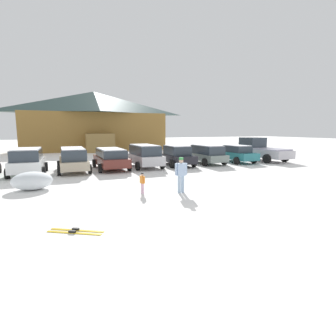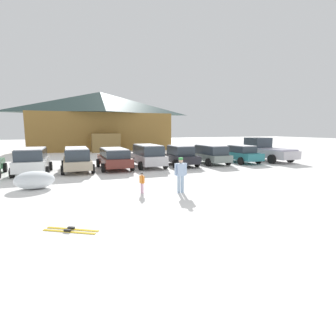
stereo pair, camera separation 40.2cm
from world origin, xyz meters
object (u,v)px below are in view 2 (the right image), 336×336
at_px(parked_grey_wagon, 211,154).
at_px(pair_of_skis, 71,230).
at_px(parked_teal_hatchback, 240,154).
at_px(parked_black_sedan, 180,155).
at_px(ski_lodge, 101,121).
at_px(parked_maroon_van, 114,158).
at_px(skier_child_in_orange_jacket, 142,182).
at_px(parked_silver_wagon, 148,155).
at_px(parked_white_suv, 32,160).
at_px(pickup_truck, 264,150).
at_px(plowed_snow_pile, 34,180).
at_px(skier_adult_in_blue_parka, 181,173).
at_px(parked_beige_suv, 77,158).

relative_size(parked_grey_wagon, pair_of_skis, 2.72).
bearing_deg(parked_teal_hatchback, parked_black_sedan, 177.07).
xyz_separation_m(ski_lodge, parked_maroon_van, (-1.95, -20.11, -3.36)).
bearing_deg(pair_of_skis, parked_teal_hatchback, 37.56).
xyz_separation_m(parked_teal_hatchback, pair_of_skis, (-14.67, -11.28, -0.78)).
xyz_separation_m(parked_black_sedan, skier_child_in_orange_jacket, (-5.60, -7.99, -0.27)).
distance_m(parked_silver_wagon, pair_of_skis, 13.18).
xyz_separation_m(parked_white_suv, parked_black_sedan, (10.83, 0.06, -0.09)).
height_order(parked_maroon_van, pickup_truck, pickup_truck).
height_order(pickup_truck, plowed_snow_pile, pickup_truck).
height_order(parked_white_suv, plowed_snow_pile, parked_white_suv).
height_order(parked_white_suv, parked_maroon_van, parked_white_suv).
relative_size(parked_maroon_van, skier_adult_in_blue_parka, 2.77).
distance_m(parked_teal_hatchback, skier_adult_in_blue_parka, 12.75).
bearing_deg(parked_grey_wagon, skier_adult_in_blue_parka, -128.66).
height_order(parked_beige_suv, parked_teal_hatchback, parked_beige_suv).
bearing_deg(parked_maroon_van, ski_lodge, 84.46).
bearing_deg(ski_lodge, parked_maroon_van, -95.54).
xyz_separation_m(parked_white_suv, parked_beige_suv, (2.82, 0.19, -0.02)).
bearing_deg(skier_child_in_orange_jacket, pickup_truck, 29.07).
relative_size(parked_white_suv, parked_black_sedan, 0.91).
relative_size(parked_silver_wagon, parked_teal_hatchback, 1.01).
bearing_deg(parked_maroon_van, parked_black_sedan, -1.47).
distance_m(parked_white_suv, parked_teal_hatchback, 16.65).
distance_m(parked_grey_wagon, skier_adult_in_blue_parka, 10.79).
bearing_deg(parked_beige_suv, pickup_truck, -0.27).
bearing_deg(plowed_snow_pile, parked_grey_wagon, 20.43).
height_order(skier_child_in_orange_jacket, pair_of_skis, skier_child_in_orange_jacket).
xyz_separation_m(pickup_truck, plowed_snow_pile, (-19.17, -5.09, -0.55)).
bearing_deg(parked_silver_wagon, parked_teal_hatchback, -2.36).
bearing_deg(plowed_snow_pile, parked_teal_hatchback, 16.40).
height_order(parked_teal_hatchback, skier_adult_in_blue_parka, skier_adult_in_blue_parka).
bearing_deg(parked_maroon_van, parked_beige_suv, -179.74).
distance_m(parked_silver_wagon, parked_grey_wagon, 5.59).
relative_size(parked_maroon_van, pair_of_skis, 3.00).
distance_m(parked_silver_wagon, skier_adult_in_blue_parka, 8.70).
bearing_deg(parked_silver_wagon, parked_beige_suv, 179.23).
bearing_deg(parked_black_sedan, parked_grey_wagon, -2.87).
xyz_separation_m(skier_child_in_orange_jacket, plowed_snow_pile, (-4.71, 2.94, -0.11)).
bearing_deg(parked_grey_wagon, parked_beige_suv, 178.59).
xyz_separation_m(parked_white_suv, plowed_snow_pile, (0.52, -4.98, -0.48)).
bearing_deg(skier_adult_in_blue_parka, pickup_truck, 34.04).
height_order(parked_beige_suv, parked_grey_wagon, parked_beige_suv).
xyz_separation_m(ski_lodge, plowed_snow_pile, (-6.91, -25.29, -3.76)).
relative_size(parked_white_suv, pair_of_skis, 2.70).
height_order(parked_maroon_van, skier_adult_in_blue_parka, skier_adult_in_blue_parka).
bearing_deg(skier_adult_in_blue_parka, parked_white_suv, 129.23).
bearing_deg(parked_beige_suv, skier_child_in_orange_jacket, -73.46).
height_order(parked_beige_suv, pickup_truck, pickup_truck).
bearing_deg(parked_beige_suv, plowed_snow_pile, -114.03).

